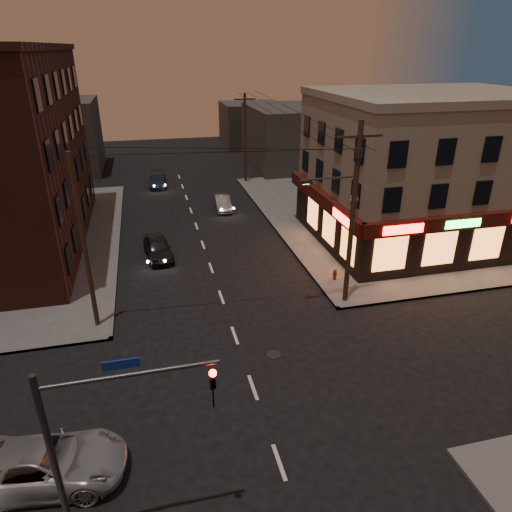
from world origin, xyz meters
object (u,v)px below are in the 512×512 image
object	(u,v)px
sedan_near	(158,248)
fire_hydrant	(335,274)
sedan_mid	(223,203)
suv_cross	(43,464)
sedan_far	(158,180)

from	to	relation	value
sedan_near	fire_hydrant	bearing A→B (deg)	-36.90
sedan_near	sedan_mid	distance (m)	10.95
sedan_near	sedan_mid	size ratio (longest dim) A/B	1.13
suv_cross	fire_hydrant	world-z (taller)	suv_cross
sedan_far	fire_hydrant	world-z (taller)	sedan_far
sedan_far	sedan_mid	bearing A→B (deg)	-56.96
sedan_mid	sedan_near	bearing A→B (deg)	-120.89
sedan_mid	sedan_far	distance (m)	10.49
sedan_far	fire_hydrant	xyz separation A→B (m)	(9.67, -24.43, -0.10)
sedan_near	fire_hydrant	xyz separation A→B (m)	(10.49, -6.30, -0.19)
suv_cross	fire_hydrant	size ratio (longest dim) A/B	7.81
sedan_near	sedan_far	world-z (taller)	sedan_near
suv_cross	sedan_near	distance (m)	17.98
sedan_far	suv_cross	bearing A→B (deg)	-95.89
suv_cross	sedan_near	world-z (taller)	suv_cross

